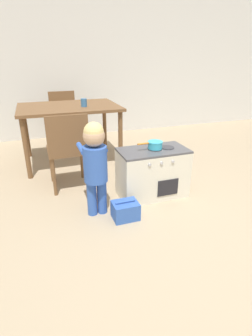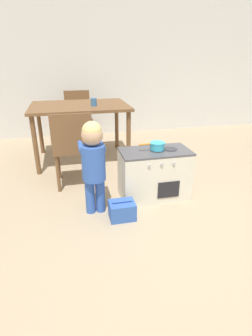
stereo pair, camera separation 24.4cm
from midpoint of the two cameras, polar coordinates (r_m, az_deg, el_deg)
name	(u,v)px [view 2 (the right image)]	position (r m, az deg, el deg)	size (l,w,h in m)	color
ground_plane	(178,240)	(2.20, 14.47, -14.99)	(16.00, 16.00, 0.00)	tan
wall_back	(107,58)	(4.83, -2.52, 22.79)	(10.00, 0.06, 2.60)	silver
play_kitchen	(154,174)	(2.65, 8.83, -1.31)	(0.68, 0.38, 0.50)	silver
toy_pot	(157,146)	(2.55, 9.52, 4.80)	(0.26, 0.14, 0.07)	#38B2D6
child_figure	(93,158)	(2.24, -4.08, 2.17)	(0.23, 0.35, 0.85)	#335BB7
toy_basket	(122,210)	(2.34, 2.17, -9.25)	(0.23, 0.18, 0.17)	#335BB2
dining_table	(80,111)	(3.53, -8.04, 12.06)	(1.25, 0.90, 0.75)	brown
dining_chair_near	(73,147)	(2.79, -9.13, 4.49)	(0.40, 0.40, 0.83)	brown
dining_chair_far	(78,115)	(4.35, -8.72, 11.25)	(0.40, 0.40, 0.83)	brown
cup_on_table	(94,102)	(3.39, -4.93, 14.10)	(0.07, 0.07, 0.10)	teal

